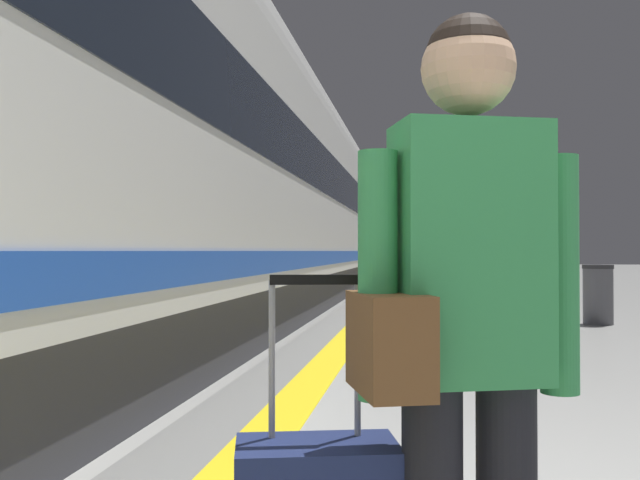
{
  "coord_description": "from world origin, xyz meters",
  "views": [
    {
      "loc": [
        0.03,
        -0.41,
        1.12
      ],
      "look_at": [
        -0.83,
        5.54,
        1.22
      ],
      "focal_mm": 38.86,
      "sensor_mm": 36.0,
      "label": 1
    }
  ],
  "objects_px": {
    "duffel_bag_near": "(429,356)",
    "waste_bin": "(598,294)",
    "traveller_foreground": "(463,322)",
    "passenger_near": "(463,267)",
    "high_speed_train": "(88,103)"
  },
  "relations": [
    {
      "from": "waste_bin",
      "to": "high_speed_train",
      "type": "bearing_deg",
      "value": -138.91
    },
    {
      "from": "high_speed_train",
      "to": "traveller_foreground",
      "type": "bearing_deg",
      "value": -54.68
    },
    {
      "from": "passenger_near",
      "to": "waste_bin",
      "type": "xyz_separation_m",
      "value": [
        2.29,
        4.44,
        -0.51
      ]
    },
    {
      "from": "high_speed_train",
      "to": "duffel_bag_near",
      "type": "bearing_deg",
      "value": 7.63
    },
    {
      "from": "traveller_foreground",
      "to": "passenger_near",
      "type": "xyz_separation_m",
      "value": [
        0.3,
        5.04,
        0.01
      ]
    },
    {
      "from": "duffel_bag_near",
      "to": "waste_bin",
      "type": "height_order",
      "value": "waste_bin"
    },
    {
      "from": "high_speed_train",
      "to": "passenger_near",
      "type": "relative_size",
      "value": 20.04
    },
    {
      "from": "passenger_near",
      "to": "duffel_bag_near",
      "type": "distance_m",
      "value": 0.89
    },
    {
      "from": "duffel_bag_near",
      "to": "waste_bin",
      "type": "xyz_separation_m",
      "value": [
        2.61,
        4.6,
        0.3
      ]
    },
    {
      "from": "high_speed_train",
      "to": "traveller_foreground",
      "type": "relative_size",
      "value": 19.66
    },
    {
      "from": "traveller_foreground",
      "to": "waste_bin",
      "type": "distance_m",
      "value": 9.85
    },
    {
      "from": "high_speed_train",
      "to": "duffel_bag_near",
      "type": "distance_m",
      "value": 3.95
    },
    {
      "from": "high_speed_train",
      "to": "waste_bin",
      "type": "distance_m",
      "value": 7.91
    },
    {
      "from": "traveller_foreground",
      "to": "passenger_near",
      "type": "bearing_deg",
      "value": 86.54
    },
    {
      "from": "duffel_bag_near",
      "to": "waste_bin",
      "type": "distance_m",
      "value": 5.3
    }
  ]
}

